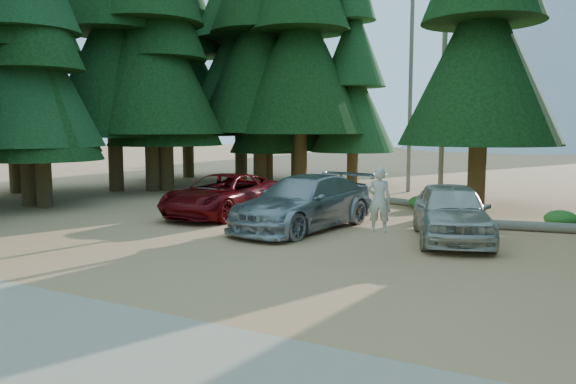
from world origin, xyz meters
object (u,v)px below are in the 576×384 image
Objects in this scene: log_left at (297,203)px; log_mid at (421,204)px; log_right at (529,226)px; frisbee_player at (379,200)px; silver_minivan_center at (304,202)px; silver_minivan_right at (451,211)px; red_pickup at (223,195)px.

log_mid reaches higher than log_left.
log_mid is 0.71× the size of log_right.
frisbee_player is 0.34× the size of log_right.
silver_minivan_center is 1.20× the size of silver_minivan_right.
silver_minivan_center is 4.65m from silver_minivan_right.
frisbee_player is at bearing -77.29° from log_left.
red_pickup reaches higher than log_left.
log_mid is at bearing 93.05° from silver_minivan_right.
silver_minivan_center is 4.42m from frisbee_player.
silver_minivan_right is at bearing -5.24° from red_pickup.
log_mid is at bearing 41.70° from red_pickup.
silver_minivan_center is at bearing -52.98° from frisbee_player.
silver_minivan_right is 3.28m from frisbee_player.
silver_minivan_center is 1.50× the size of log_left.
silver_minivan_right is 1.41× the size of log_mid.
log_right is (1.89, 2.66, -0.69)m from silver_minivan_right.
log_mid is (4.66, 2.10, 0.00)m from log_left.
silver_minivan_center reaches higher than log_left.
frisbee_player is (3.48, -2.65, 0.60)m from silver_minivan_center.
frisbee_player is at bearing -60.62° from log_mid.
log_right reaches higher than log_left.
frisbee_player reaches higher than silver_minivan_right.
frisbee_player reaches higher than log_mid.
log_left is (-7.20, 4.07, -0.71)m from silver_minivan_right.
silver_minivan_center reaches higher than log_right.
frisbee_player is at bearing -28.78° from silver_minivan_center.
red_pickup is 8.58m from silver_minivan_right.
log_left is at bearing -65.16° from frisbee_player.
log_left is at bearing 161.96° from log_right.
frisbee_player is 0.42× the size of log_left.
frisbee_player is at bearing -130.31° from silver_minivan_right.
red_pickup is 4.05m from silver_minivan_center.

